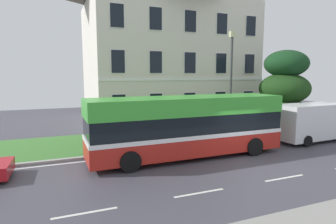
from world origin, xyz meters
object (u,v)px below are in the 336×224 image
at_px(white_panel_van, 313,122).
at_px(evergreen_tree, 283,95).
at_px(single_decker_bus, 187,125).
at_px(street_lamp_post, 231,78).
at_px(georgian_townhouse, 166,53).
at_px(litter_bin, 146,136).

bearing_deg(white_panel_van, evergreen_tree, 68.49).
xyz_separation_m(single_decker_bus, street_lamp_post, (4.33, 2.52, 2.39)).
height_order(georgian_townhouse, white_panel_van, georgian_townhouse).
bearing_deg(evergreen_tree, white_panel_van, -109.01).
relative_size(georgian_townhouse, white_panel_van, 2.62).
bearing_deg(litter_bin, evergreen_tree, 8.78).
bearing_deg(street_lamp_post, white_panel_van, -26.64).
height_order(single_decker_bus, white_panel_van, single_decker_bus).
bearing_deg(georgian_townhouse, white_panel_van, -69.94).
relative_size(evergreen_tree, street_lamp_post, 0.89).
xyz_separation_m(single_decker_bus, litter_bin, (-1.50, 2.44, -0.93)).
distance_m(single_decker_bus, litter_bin, 3.02).
relative_size(georgian_townhouse, street_lamp_post, 2.21).
height_order(white_panel_van, litter_bin, white_panel_van).
bearing_deg(street_lamp_post, georgian_townhouse, 90.96).
height_order(white_panel_van, street_lamp_post, street_lamp_post).
xyz_separation_m(georgian_townhouse, litter_bin, (-5.65, -11.10, -5.70)).
bearing_deg(white_panel_van, street_lamp_post, 150.86).
bearing_deg(white_panel_van, georgian_townhouse, 107.56).
bearing_deg(litter_bin, street_lamp_post, 0.77).
height_order(single_decker_bus, street_lamp_post, street_lamp_post).
xyz_separation_m(georgian_townhouse, single_decker_bus, (-4.14, -13.54, -4.77)).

